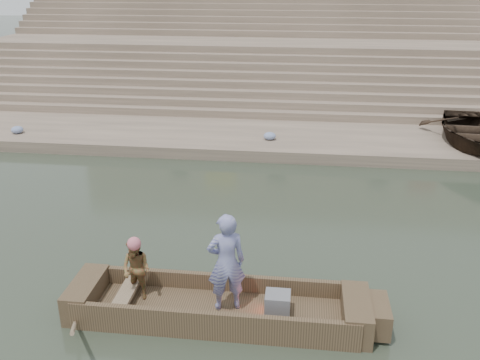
% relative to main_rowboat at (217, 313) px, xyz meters
% --- Properties ---
extents(ground, '(120.00, 120.00, 0.00)m').
position_rel_main_rowboat_xyz_m(ground, '(1.79, 2.56, -0.11)').
color(ground, '#232E22').
rests_on(ground, ground).
extents(lower_landing, '(32.00, 4.00, 0.40)m').
position_rel_main_rowboat_xyz_m(lower_landing, '(1.79, 10.56, 0.09)').
color(lower_landing, gray).
rests_on(lower_landing, ground).
extents(mid_landing, '(32.00, 3.00, 2.80)m').
position_rel_main_rowboat_xyz_m(mid_landing, '(1.79, 18.06, 1.29)').
color(mid_landing, gray).
rests_on(mid_landing, ground).
extents(upper_landing, '(32.00, 3.00, 5.20)m').
position_rel_main_rowboat_xyz_m(upper_landing, '(1.79, 25.06, 2.49)').
color(upper_landing, gray).
rests_on(upper_landing, ground).
extents(ghat_steps, '(32.00, 11.00, 5.20)m').
position_rel_main_rowboat_xyz_m(ghat_steps, '(1.79, 19.75, 1.69)').
color(ghat_steps, gray).
rests_on(ghat_steps, ground).
extents(main_rowboat, '(5.00, 1.30, 0.22)m').
position_rel_main_rowboat_xyz_m(main_rowboat, '(0.00, 0.00, 0.00)').
color(main_rowboat, brown).
rests_on(main_rowboat, ground).
extents(rowboat_trim, '(6.04, 2.63, 1.90)m').
position_rel_main_rowboat_xyz_m(rowboat_trim, '(0.21, -0.01, 0.20)').
color(rowboat_trim, brown).
rests_on(rowboat_trim, ground).
extents(standing_man, '(0.81, 0.66, 1.93)m').
position_rel_main_rowboat_xyz_m(standing_man, '(0.17, 0.05, 1.07)').
color(standing_man, navy).
rests_on(standing_man, main_rowboat).
extents(rowing_man, '(0.71, 0.62, 1.23)m').
position_rel_main_rowboat_xyz_m(rowing_man, '(-1.57, 0.17, 0.72)').
color(rowing_man, '#26722E').
rests_on(rowing_man, main_rowboat).
extents(television, '(0.46, 0.42, 0.40)m').
position_rel_main_rowboat_xyz_m(television, '(1.11, 0.00, 0.31)').
color(television, slate).
rests_on(television, main_rowboat).
extents(beached_rowboat, '(3.54, 4.74, 0.94)m').
position_rel_main_rowboat_xyz_m(beached_rowboat, '(7.34, 10.42, 0.76)').
color(beached_rowboat, '#2D2116').
rests_on(beached_rowboat, lower_landing).
extents(cloth_bundles, '(9.81, 0.81, 0.26)m').
position_rel_main_rowboat_xyz_m(cloth_bundles, '(-4.40, 9.75, 0.42)').
color(cloth_bundles, '#3F5999').
rests_on(cloth_bundles, lower_landing).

